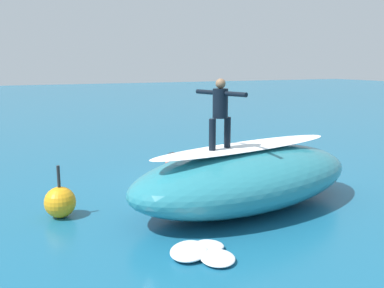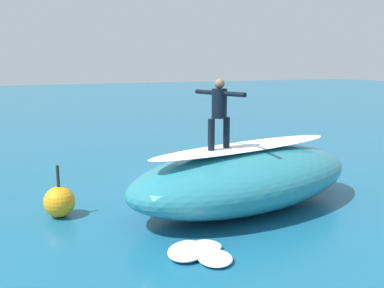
% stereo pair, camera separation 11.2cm
% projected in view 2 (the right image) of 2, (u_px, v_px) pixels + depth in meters
% --- Properties ---
extents(ground_plane, '(120.00, 120.00, 0.00)m').
position_uv_depth(ground_plane, '(217.00, 182.00, 12.64)').
color(ground_plane, '#196084').
extents(wave_crest, '(6.73, 4.15, 1.45)m').
position_uv_depth(wave_crest, '(246.00, 178.00, 10.37)').
color(wave_crest, teal).
rests_on(wave_crest, ground_plane).
extents(wave_foam_lip, '(5.42, 2.07, 0.08)m').
position_uv_depth(wave_foam_lip, '(246.00, 146.00, 10.23)').
color(wave_foam_lip, white).
rests_on(wave_foam_lip, wave_crest).
extents(surfboard_riding, '(1.87, 0.97, 0.06)m').
position_uv_depth(surfboard_riding, '(219.00, 151.00, 9.76)').
color(surfboard_riding, '#33B2D1').
rests_on(surfboard_riding, wave_crest).
extents(surfer_riding, '(0.61, 1.46, 1.58)m').
position_uv_depth(surfer_riding, '(219.00, 109.00, 9.58)').
color(surfer_riding, black).
rests_on(surfer_riding, surfboard_riding).
extents(surfboard_paddling, '(1.32, 2.38, 0.08)m').
position_uv_depth(surfboard_paddling, '(174.00, 164.00, 14.69)').
color(surfboard_paddling, '#E0563D').
rests_on(surfboard_paddling, ground_plane).
extents(surfer_paddling, '(0.81, 1.69, 0.31)m').
position_uv_depth(surfer_paddling, '(174.00, 158.00, 14.78)').
color(surfer_paddling, black).
rests_on(surfer_paddling, surfboard_paddling).
extents(buoy_marker, '(0.70, 0.70, 1.19)m').
position_uv_depth(buoy_marker, '(59.00, 202.00, 9.77)').
color(buoy_marker, orange).
rests_on(buoy_marker, ground_plane).
extents(foam_patch_near, '(0.73, 0.74, 0.13)m').
position_uv_depth(foam_patch_near, '(207.00, 246.00, 8.13)').
color(foam_patch_near, white).
rests_on(foam_patch_near, ground_plane).
extents(foam_patch_mid, '(0.78, 0.86, 0.12)m').
position_uv_depth(foam_patch_mid, '(215.00, 258.00, 7.62)').
color(foam_patch_mid, white).
rests_on(foam_patch_mid, ground_plane).
extents(foam_patch_far, '(1.09, 1.14, 0.16)m').
position_uv_depth(foam_patch_far, '(187.00, 251.00, 7.86)').
color(foam_patch_far, white).
rests_on(foam_patch_far, ground_plane).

